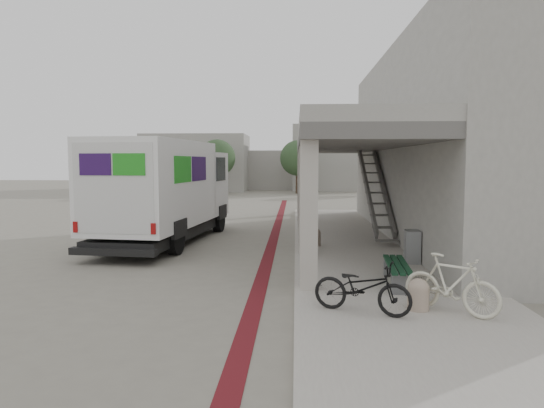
# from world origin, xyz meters

# --- Properties ---
(ground) EXTENTS (120.00, 120.00, 0.00)m
(ground) POSITION_xyz_m (0.00, 0.00, 0.00)
(ground) COLOR slate
(ground) RESTS_ON ground
(bike_lane_stripe) EXTENTS (0.35, 40.00, 0.01)m
(bike_lane_stripe) POSITION_xyz_m (1.00, 2.00, 0.01)
(bike_lane_stripe) COLOR #591118
(bike_lane_stripe) RESTS_ON ground
(sidewalk) EXTENTS (4.40, 28.00, 0.12)m
(sidewalk) POSITION_xyz_m (4.00, 0.00, 0.06)
(sidewalk) COLOR #9E978D
(sidewalk) RESTS_ON ground
(transit_building) EXTENTS (7.60, 17.00, 7.00)m
(transit_building) POSITION_xyz_m (6.83, 4.50, 3.40)
(transit_building) COLOR gray
(transit_building) RESTS_ON ground
(distant_backdrop) EXTENTS (28.00, 10.00, 6.50)m
(distant_backdrop) POSITION_xyz_m (-2.84, 35.89, 2.70)
(distant_backdrop) COLOR gray
(distant_backdrop) RESTS_ON ground
(tree_left) EXTENTS (3.20, 3.20, 4.80)m
(tree_left) POSITION_xyz_m (-5.00, 28.00, 3.18)
(tree_left) COLOR #38281C
(tree_left) RESTS_ON ground
(tree_mid) EXTENTS (3.20, 3.20, 4.80)m
(tree_mid) POSITION_xyz_m (2.00, 30.00, 3.18)
(tree_mid) COLOR #38281C
(tree_mid) RESTS_ON ground
(tree_right) EXTENTS (3.20, 3.20, 4.80)m
(tree_right) POSITION_xyz_m (10.00, 29.00, 3.18)
(tree_right) COLOR #38281C
(tree_right) RESTS_ON ground
(fedex_truck) EXTENTS (3.45, 8.58, 3.56)m
(fedex_truck) POSITION_xyz_m (-2.79, 3.09, 1.90)
(fedex_truck) COLOR black
(fedex_truck) RESTS_ON ground
(bench) EXTENTS (0.62, 2.08, 0.48)m
(bench) POSITION_xyz_m (4.10, -3.03, 0.46)
(bench) COLOR slate
(bench) RESTS_ON sidewalk
(bollard_near) EXTENTS (0.39, 0.39, 0.59)m
(bollard_near) POSITION_xyz_m (4.10, -4.91, 0.42)
(bollard_near) COLOR tan
(bollard_near) RESTS_ON sidewalk
(bollard_far) EXTENTS (0.39, 0.39, 0.58)m
(bollard_far) POSITION_xyz_m (2.46, 1.96, 0.41)
(bollard_far) COLOR gray
(bollard_far) RESTS_ON sidewalk
(utility_cabinet) EXTENTS (0.45, 0.57, 0.89)m
(utility_cabinet) POSITION_xyz_m (5.00, -0.63, 0.56)
(utility_cabinet) COLOR gray
(utility_cabinet) RESTS_ON sidewalk
(bicycle_black) EXTENTS (1.91, 1.28, 0.95)m
(bicycle_black) POSITION_xyz_m (3.03, -5.15, 0.59)
(bicycle_black) COLOR black
(bicycle_black) RESTS_ON sidewalk
(bicycle_cream) EXTENTS (1.70, 1.53, 1.07)m
(bicycle_cream) POSITION_xyz_m (4.64, -5.08, 0.66)
(bicycle_cream) COLOR beige
(bicycle_cream) RESTS_ON sidewalk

